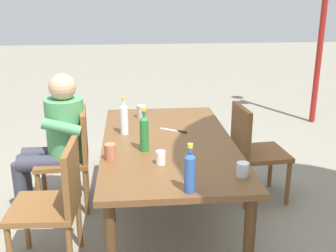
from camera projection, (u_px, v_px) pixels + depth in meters
The scene contains 15 objects.
ground_plane at pixel (168, 225), 3.39m from camera, with size 24.00×24.00×0.00m, color gray.
dining_table at pixel (168, 150), 3.18m from camera, with size 1.84×0.99×0.73m.
chair_near_left at pixel (71, 153), 3.56m from camera, with size 0.48×0.48×0.87m.
chair_near_right at pixel (55, 200), 2.77m from camera, with size 0.46×0.46×0.87m.
chair_far_left at pixel (253, 148), 3.69m from camera, with size 0.47×0.47×0.87m.
person_in_white_shirt at pixel (57, 136), 3.49m from camera, with size 0.47×0.61×1.18m.
bottle_blue at pixel (190, 171), 2.33m from camera, with size 0.06×0.06×0.29m.
bottle_green at pixel (144, 132), 2.93m from camera, with size 0.06×0.06×0.32m.
bottle_clear at pixel (124, 118), 3.28m from camera, with size 0.06×0.06×0.31m.
cup_terracotta at pixel (110, 152), 2.80m from camera, with size 0.08×0.08×0.11m, color #BC6B47.
cup_glass at pixel (243, 170), 2.55m from camera, with size 0.08×0.08×0.09m, color silver.
cup_steel at pixel (141, 111), 3.73m from camera, with size 0.08×0.08×0.11m, color #B2B7BC.
cup_white at pixel (161, 158), 2.73m from camera, with size 0.06×0.06×0.09m, color white.
table_knife at pixel (175, 131), 3.38m from camera, with size 0.15×0.21×0.01m.
backpack_by_far_side at pixel (118, 145), 4.53m from camera, with size 0.32×0.25×0.43m.
Camera 1 is at (2.96, -0.27, 1.82)m, focal length 44.55 mm.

